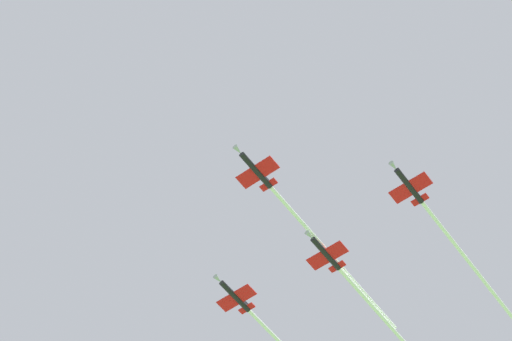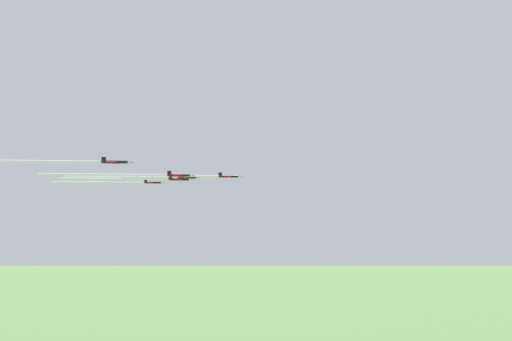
# 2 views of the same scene
# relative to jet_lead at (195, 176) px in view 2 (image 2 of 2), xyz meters

# --- Properties ---
(jet_lead) EXTENTS (46.00, 24.01, 2.17)m
(jet_lead) POSITION_rel_jet_lead_xyz_m (0.00, 0.00, 0.00)
(jet_lead) COLOR black
(jet_port_inner) EXTENTS (56.58, 29.25, 2.17)m
(jet_port_inner) POSITION_rel_jet_lead_xyz_m (-30.42, 6.34, 1.11)
(jet_port_inner) COLOR black
(jet_starboard_inner) EXTENTS (52.19, 27.08, 2.17)m
(jet_starboard_inner) POSITION_rel_jet_lead_xyz_m (-11.42, -27.06, -1.47)
(jet_starboard_inner) COLOR black
(jet_port_outer) EXTENTS (49.92, 25.95, 2.17)m
(jet_port_outer) POSITION_rel_jet_lead_xyz_m (-20.63, -10.22, -1.42)
(jet_port_outer) COLOR black
(jet_starboard_outer) EXTENTS (51.11, 26.55, 2.17)m
(jet_starboard_outer) POSITION_rel_jet_lead_xyz_m (-53.66, 16.23, 0.10)
(jet_starboard_outer) COLOR black
(jet_center_rear) EXTENTS (48.11, 25.06, 2.17)m
(jet_center_rear) POSITION_rel_jet_lead_xyz_m (-18.28, -51.86, 0.94)
(jet_center_rear) COLOR black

